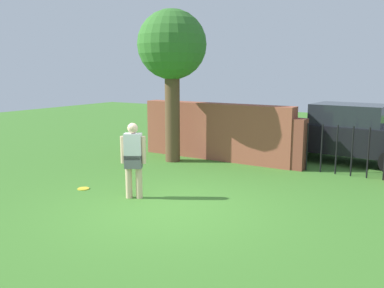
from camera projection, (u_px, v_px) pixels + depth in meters
ground_plane at (170, 209)px, 8.24m from camera, size 40.00×40.00×0.00m
brick_wall at (216, 131)px, 12.72m from camera, size 4.88×0.50×1.71m
tree at (172, 49)px, 12.00m from camera, size 1.99×1.99×4.42m
person at (133, 157)px, 8.80m from camera, size 0.49×0.36×1.62m
fence_gate at (344, 149)px, 10.78m from camera, size 2.92×0.44×1.40m
car at (349, 133)px, 12.31m from camera, size 4.30×2.14×1.72m
frisbee_yellow at (83, 189)px, 9.62m from camera, size 0.27×0.27×0.02m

